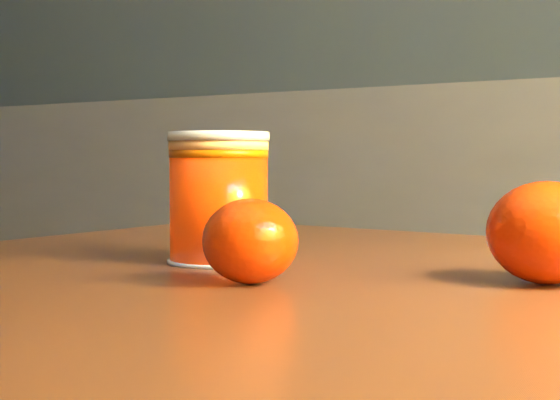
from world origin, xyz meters
The scene contains 4 objects.
kitchen_counter centered at (0.00, 1.45, 0.45)m, with size 3.15×0.60×0.90m, color #56565C.
juice_glass centered at (0.58, 0.21, 0.73)m, with size 0.08×0.08×0.10m.
orange_front centered at (0.65, 0.14, 0.71)m, with size 0.06×0.06×0.05m, color red.
orange_back centered at (0.81, 0.24, 0.71)m, with size 0.07×0.07×0.06m, color red.
Camera 1 is at (0.92, -0.26, 0.76)m, focal length 50.00 mm.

